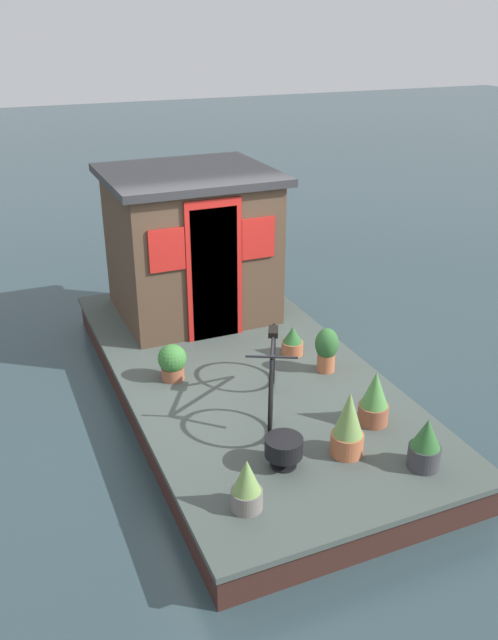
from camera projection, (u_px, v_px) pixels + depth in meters
name	position (u px, v px, depth m)	size (l,w,h in m)	color
ground_plane	(242.00, 397.00, 7.92)	(60.00, 60.00, 0.00)	#2D4247
houseboat_deck	(242.00, 382.00, 7.84)	(5.78, 2.82, 0.40)	#424C47
houseboat_cabin	(191.00, 243.00, 8.82)	(1.96, 2.16, 1.96)	#4C3828
bicycle	(272.00, 374.00, 6.84)	(1.55, 0.82, 0.82)	black
potted_plant_thyme	(327.00, 348.00, 7.57)	(0.27, 0.27, 0.54)	#B2603D
potted_plant_basil	(425.00, 445.00, 5.95)	(0.30, 0.30, 0.51)	#38383D
potted_plant_sage	(247.00, 486.00, 5.45)	(0.27, 0.27, 0.49)	slate
potted_plant_ivy	(172.00, 362.00, 7.42)	(0.32, 0.32, 0.42)	#935138
potted_plant_rosemary	(293.00, 341.00, 7.99)	(0.26, 0.26, 0.36)	#B2603D
potted_plant_fern	(348.00, 425.00, 6.10)	(0.31, 0.31, 0.66)	#B2603D
potted_plant_lavender	(374.00, 399.00, 6.59)	(0.31, 0.31, 0.58)	#935138
charcoal_grill	(284.00, 448.00, 5.98)	(0.35, 0.35, 0.29)	black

